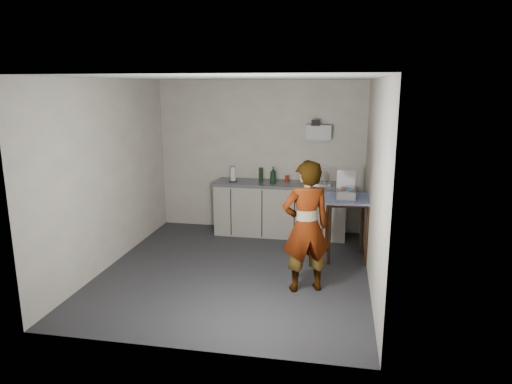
% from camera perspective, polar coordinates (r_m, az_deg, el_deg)
% --- Properties ---
extents(ground, '(4.00, 4.00, 0.00)m').
position_cam_1_polar(ground, '(6.44, -2.57, -9.74)').
color(ground, '#2D2D33').
rests_on(ground, ground).
extents(wall_back, '(3.60, 0.02, 2.60)m').
position_cam_1_polar(wall_back, '(7.98, 0.55, 4.45)').
color(wall_back, beige).
rests_on(wall_back, ground).
extents(wall_right, '(0.02, 4.00, 2.60)m').
position_cam_1_polar(wall_right, '(5.92, 14.44, 1.00)').
color(wall_right, beige).
rests_on(wall_right, ground).
extents(wall_left, '(0.02, 4.00, 2.60)m').
position_cam_1_polar(wall_left, '(6.69, -17.82, 2.14)').
color(wall_left, beige).
rests_on(wall_left, ground).
extents(ceiling, '(3.60, 4.00, 0.01)m').
position_cam_1_polar(ceiling, '(5.94, -2.83, 14.02)').
color(ceiling, silver).
rests_on(ceiling, wall_back).
extents(kitchen_counter, '(2.24, 0.62, 0.91)m').
position_cam_1_polar(kitchen_counter, '(7.82, 3.06, -2.29)').
color(kitchen_counter, black).
rests_on(kitchen_counter, ground).
extents(wall_shelf, '(0.42, 0.18, 0.37)m').
position_cam_1_polar(wall_shelf, '(7.74, 7.83, 7.40)').
color(wall_shelf, silver).
rests_on(wall_shelf, ground).
extents(side_table, '(0.78, 0.78, 0.93)m').
position_cam_1_polar(side_table, '(6.74, 11.35, -1.66)').
color(side_table, '#3C1E0D').
rests_on(side_table, ground).
extents(standing_man, '(0.71, 0.59, 1.65)m').
position_cam_1_polar(standing_man, '(5.61, 6.26, -4.34)').
color(standing_man, '#B2A593').
rests_on(standing_man, ground).
extents(soap_bottle, '(0.12, 0.12, 0.28)m').
position_cam_1_polar(soap_bottle, '(7.61, 2.14, 2.13)').
color(soap_bottle, black).
rests_on(soap_bottle, kitchen_counter).
extents(soda_can, '(0.06, 0.06, 0.11)m').
position_cam_1_polar(soda_can, '(7.74, 3.86, 1.66)').
color(soda_can, red).
rests_on(soda_can, kitchen_counter).
extents(dark_bottle, '(0.07, 0.07, 0.25)m').
position_cam_1_polar(dark_bottle, '(7.71, 0.61, 2.15)').
color(dark_bottle, black).
rests_on(dark_bottle, kitchen_counter).
extents(paper_towel, '(0.14, 0.14, 0.25)m').
position_cam_1_polar(paper_towel, '(7.78, -2.90, 2.20)').
color(paper_towel, black).
rests_on(paper_towel, kitchen_counter).
extents(dish_rack, '(0.35, 0.26, 0.25)m').
position_cam_1_polar(dish_rack, '(7.64, 7.96, 1.40)').
color(dish_rack, silver).
rests_on(dish_rack, kitchen_counter).
extents(bakery_box, '(0.27, 0.28, 0.38)m').
position_cam_1_polar(bakery_box, '(6.67, 11.15, 0.00)').
color(bakery_box, silver).
rests_on(bakery_box, side_table).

